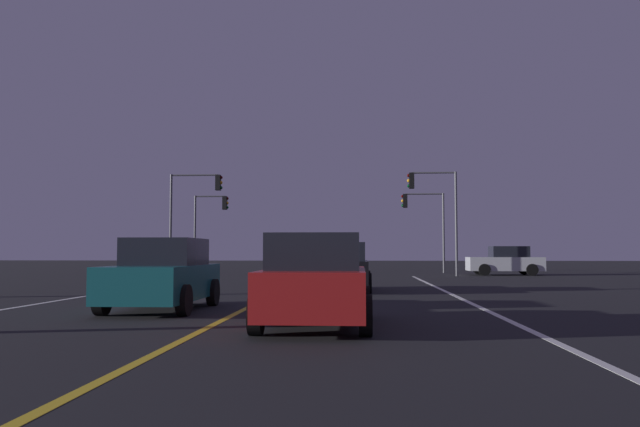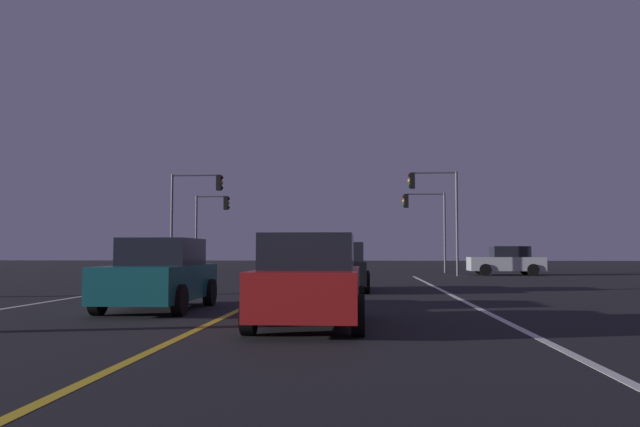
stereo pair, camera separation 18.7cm
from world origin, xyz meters
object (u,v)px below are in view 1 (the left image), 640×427
Objects in this scene: car_oncoming at (163,275)px; traffic_light_far_right at (423,214)px; car_lead_same_lane at (316,282)px; car_ahead_far at (342,268)px; traffic_light_far_left at (211,216)px; traffic_light_near_left at (195,201)px; car_crossing_side at (506,261)px; traffic_light_near_right at (434,199)px.

traffic_light_far_right is (8.81, 27.09, 3.05)m from car_oncoming.
car_lead_same_lane is 1.00× the size of car_ahead_far.
car_lead_same_lane is 31.72m from traffic_light_far_left.
traffic_light_near_left reaches higher than car_ahead_far.
car_oncoming is 0.83× the size of traffic_light_far_right.
car_crossing_side is 0.83× the size of traffic_light_far_right.
car_lead_same_lane is at bearing -73.25° from traffic_light_far_left.
traffic_light_far_right is 1.02× the size of traffic_light_far_left.
car_oncoming is 1.00× the size of car_ahead_far.
car_crossing_side is at bearing 5.75° from traffic_light_near_left.
car_oncoming is 22.43m from traffic_light_near_left.
traffic_light_near_left is 5.54m from traffic_light_far_left.
car_ahead_far is at bearing -1.01° from car_lead_same_lane.
traffic_light_far_left reaches higher than car_oncoming.
car_lead_same_lane and car_oncoming have the same top height.
car_lead_same_lane and car_ahead_far have the same top height.
car_ahead_far is 21.85m from traffic_light_far_left.
traffic_light_far_right is (-0.06, 5.50, -0.49)m from traffic_light_near_right.
car_oncoming is (-3.85, 3.15, 0.00)m from car_lead_same_lane.
traffic_light_near_right is 13.81m from traffic_light_near_left.
traffic_light_far_right is at bearing 161.98° from car_oncoming.
traffic_light_near_right is 1.16× the size of traffic_light_far_left.
traffic_light_near_left is at bearing -86.66° from traffic_light_far_left.
traffic_light_near_left reaches higher than traffic_light_far_left.
car_lead_same_lane is 0.73× the size of traffic_light_near_left.
car_ahead_far is at bearing -57.45° from traffic_light_near_left.
traffic_light_far_left is (-14.13, 5.50, -0.57)m from traffic_light_near_right.
car_crossing_side is at bearing 140.52° from traffic_light_far_right.
car_ahead_far is at bearing 71.00° from traffic_light_near_right.
car_oncoming is 8.55m from car_ahead_far.
car_lead_same_lane is 1.00× the size of car_oncoming.
traffic_light_far_right is at bearing -9.32° from car_lead_same_lane.
traffic_light_far_left is (-9.10, 30.24, 2.96)m from car_lead_same_lane.
traffic_light_far_right reaches higher than car_lead_same_lane.
car_crossing_side is at bearing -30.14° from car_ahead_far.
car_ahead_far is (-9.22, -15.89, 0.00)m from car_crossing_side.
car_oncoming is 0.73× the size of traffic_light_near_left.
traffic_light_far_left is at bearing 16.75° from car_lead_same_lane.
traffic_light_near_left is at bearing 21.81° from traffic_light_far_right.
car_oncoming is at bearing 67.65° from traffic_light_near_right.
traffic_light_far_right is (4.77, 19.55, 3.05)m from car_ahead_far.
car_crossing_side is 28.19m from car_lead_same_lane.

